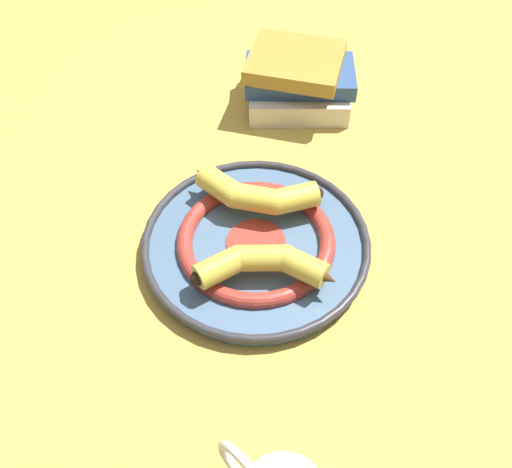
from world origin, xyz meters
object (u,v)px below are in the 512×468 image
object	(u,v)px
banana_a	(264,264)
decorative_bowl	(256,243)
book_stack	(297,80)
banana_b	(254,194)

from	to	relation	value
banana_a	decorative_bowl	bearing A→B (deg)	-81.38
banana_a	book_stack	distance (m)	0.42
banana_a	banana_b	xyz separation A→B (m)	(0.12, -0.06, 0.00)
decorative_bowl	book_stack	distance (m)	0.36
banana_b	decorative_bowl	bearing A→B (deg)	-74.68
decorative_bowl	banana_a	xyz separation A→B (m)	(-0.06, 0.03, 0.04)
banana_b	book_stack	bearing A→B (deg)	87.74
banana_b	book_stack	xyz separation A→B (m)	(0.20, -0.22, -0.01)
banana_a	banana_b	bearing A→B (deg)	-84.72
book_stack	banana_b	bearing A→B (deg)	80.75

